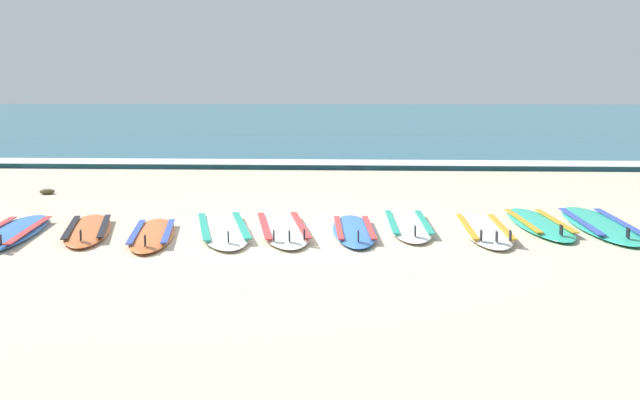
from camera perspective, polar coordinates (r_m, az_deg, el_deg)
The scene contains 14 objects.
ground_plane at distance 7.99m, azimuth -2.10°, elevation -3.00°, with size 80.00×80.00×0.00m, color beige.
sea at distance 44.52m, azimuth 2.00°, elevation 6.78°, with size 80.00×60.00×0.10m, color #23667A.
wave_foam_strip at distance 15.15m, azimuth 0.27°, elevation 2.84°, with size 80.00×1.12×0.11m, color white.
surfboard_0 at distance 8.77m, azimuth -23.42°, elevation -2.42°, with size 0.94×2.39×0.18m.
surfboard_1 at distance 8.67m, azimuth -18.00°, elevation -2.24°, with size 1.04×2.09×0.18m.
surfboard_2 at distance 8.20m, azimuth -13.20°, elevation -2.67°, with size 0.84×2.00×0.18m.
surfboard_3 at distance 8.38m, azimuth -7.75°, elevation -2.26°, with size 1.16×2.46×0.18m.
surfboard_4 at distance 8.35m, azimuth -3.01°, elevation -2.23°, with size 1.00×2.40×0.18m.
surfboard_5 at distance 8.21m, azimuth 2.72°, elevation -2.42°, with size 0.61×1.97×0.18m.
surfboard_6 at distance 8.61m, azimuth 7.01°, elevation -1.95°, with size 0.58×2.15×0.18m.
surfboard_7 at distance 8.47m, azimuth 12.91°, elevation -2.28°, with size 0.59×2.19×0.18m.
surfboard_8 at distance 9.01m, azimuth 17.01°, elevation -1.79°, with size 0.61×2.20×0.18m.
surfboard_9 at distance 9.21m, azimuth 21.35°, elevation -1.80°, with size 0.71×2.53×0.18m.
seaweed_clump_near_shoreline at distance 12.04m, azimuth -20.89°, elevation 0.63°, with size 0.24×0.19×0.08m, color #4C4228.
Camera 1 is at (0.68, -7.79, 1.64)m, focal length 40.20 mm.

